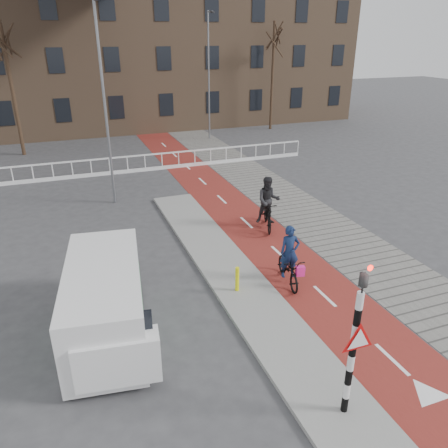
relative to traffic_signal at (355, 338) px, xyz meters
name	(u,v)px	position (x,y,z in m)	size (l,w,h in m)	color
ground	(317,349)	(0.60, 2.02, -1.99)	(120.00, 120.00, 0.00)	#38383A
bike_lane	(229,207)	(2.10, 12.02, -1.98)	(2.50, 60.00, 0.01)	maroon
sidewalk	(283,199)	(4.90, 12.02, -1.98)	(3.00, 60.00, 0.01)	slate
curb_island	(233,276)	(-0.10, 6.02, -1.93)	(1.80, 16.00, 0.12)	gray
traffic_signal	(355,338)	(0.00, 0.00, 0.00)	(0.80, 0.80, 3.68)	black
bollard	(237,279)	(-0.34, 5.10, -1.48)	(0.12, 0.12, 0.79)	yellow
cyclist_near	(289,264)	(1.43, 5.12, -1.33)	(0.98, 1.95, 1.95)	black
cyclist_far	(268,208)	(2.67, 9.21, -1.08)	(1.22, 2.13, 2.17)	black
van	(105,301)	(-4.25, 4.46, -0.95)	(2.45, 4.81, 1.98)	silver
railing	(73,173)	(-4.40, 19.02, -1.68)	(28.00, 0.10, 0.99)	silver
townhouse_row	(76,27)	(-2.40, 34.02, 5.82)	(46.00, 10.00, 15.90)	#7F6047
tree_mid	(13,92)	(-7.15, 25.57, 1.97)	(0.23, 0.23, 7.92)	black
tree_right	(272,77)	(11.80, 27.52, 2.12)	(0.21, 0.21, 8.22)	black
streetlight_near	(105,109)	(-2.76, 14.43, 2.34)	(0.12, 0.12, 8.66)	slate
streetlight_right	(209,78)	(5.85, 25.82, 2.40)	(0.12, 0.12, 8.77)	slate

